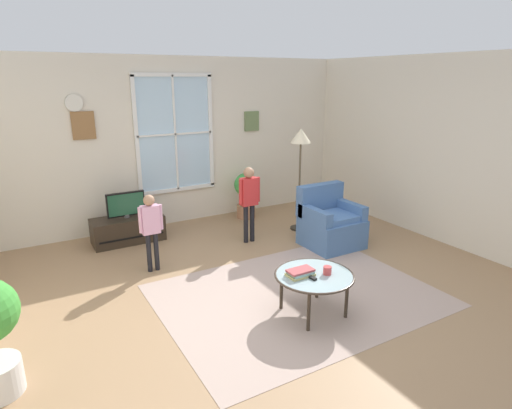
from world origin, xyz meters
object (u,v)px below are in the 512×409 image
at_px(armchair, 330,224).
at_px(coffee_table, 314,277).
at_px(tv_stand, 128,229).
at_px(person_red_shirt, 249,196).
at_px(person_pink_shirt, 151,224).
at_px(television, 126,204).
at_px(book_stack, 300,273).
at_px(floor_lamp, 301,146).
at_px(cup, 327,270).
at_px(remote_near_books, 311,277).
at_px(potted_plant_by_window, 246,192).
at_px(remote_near_cup, 306,270).

distance_m(armchair, coffee_table, 1.96).
distance_m(tv_stand, person_red_shirt, 1.89).
distance_m(tv_stand, person_pink_shirt, 1.26).
bearing_deg(armchair, television, 147.23).
xyz_separation_m(book_stack, floor_lamp, (1.52, 2.14, 0.88)).
bearing_deg(tv_stand, floor_lamp, -18.14).
height_order(tv_stand, cup, cup).
height_order(cup, person_red_shirt, person_red_shirt).
bearing_deg(person_pink_shirt, remote_near_books, -61.02).
distance_m(television, cup, 3.33).
xyz_separation_m(tv_stand, floor_lamp, (2.53, -0.83, 1.17)).
relative_size(remote_near_books, person_red_shirt, 0.12).
relative_size(person_red_shirt, potted_plant_by_window, 1.43).
xyz_separation_m(armchair, remote_near_cup, (-1.39, -1.29, 0.13)).
height_order(tv_stand, television, television).
bearing_deg(person_pink_shirt, person_red_shirt, 9.74).
relative_size(tv_stand, armchair, 1.19).
bearing_deg(cup, book_stack, 157.03).
relative_size(remote_near_books, remote_near_cup, 1.00).
xyz_separation_m(armchair, person_pink_shirt, (-2.50, 0.44, 0.30)).
bearing_deg(coffee_table, floor_lamp, 57.81).
bearing_deg(armchair, person_pink_shirt, 169.93).
distance_m(remote_near_books, remote_near_cup, 0.17).
relative_size(tv_stand, cup, 11.99).
bearing_deg(person_red_shirt, remote_near_cup, -102.35).
height_order(television, person_pink_shirt, person_pink_shirt).
bearing_deg(person_pink_shirt, armchair, -10.07).
distance_m(potted_plant_by_window, floor_lamp, 1.38).
bearing_deg(coffee_table, book_stack, 160.27).
relative_size(book_stack, person_pink_shirt, 0.27).
height_order(coffee_table, potted_plant_by_window, potted_plant_by_window).
distance_m(armchair, cup, 1.93).
bearing_deg(coffee_table, cup, -26.57).
xyz_separation_m(tv_stand, person_pink_shirt, (0.02, -1.18, 0.44)).
distance_m(person_red_shirt, floor_lamp, 1.16).
bearing_deg(potted_plant_by_window, floor_lamp, -65.11).
bearing_deg(remote_near_cup, book_stack, -153.38).
height_order(television, coffee_table, television).
bearing_deg(remote_near_cup, television, 111.14).
bearing_deg(television, person_red_shirt, -30.25).
relative_size(coffee_table, potted_plant_by_window, 1.03).
relative_size(armchair, remote_near_books, 6.21).
bearing_deg(remote_near_cup, remote_near_books, -110.40).
distance_m(tv_stand, remote_near_cup, 3.14).
xyz_separation_m(coffee_table, floor_lamp, (1.38, 2.19, 0.94)).
bearing_deg(person_red_shirt, person_pink_shirt, -170.26).
bearing_deg(remote_near_books, floor_lamp, 56.91).
distance_m(book_stack, potted_plant_by_window, 3.28).
relative_size(armchair, potted_plant_by_window, 1.10).
xyz_separation_m(book_stack, cup, (0.26, -0.11, 0.01)).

